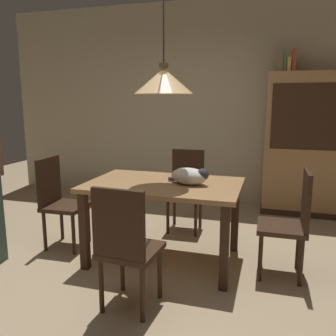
# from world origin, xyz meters

# --- Properties ---
(ground) EXTENTS (10.00, 10.00, 0.00)m
(ground) POSITION_xyz_m (0.00, 0.00, 0.00)
(ground) COLOR tan
(back_wall) EXTENTS (6.40, 0.10, 2.90)m
(back_wall) POSITION_xyz_m (0.00, 2.65, 1.45)
(back_wall) COLOR beige
(back_wall) RESTS_ON ground
(dining_table) EXTENTS (1.40, 0.90, 0.75)m
(dining_table) POSITION_xyz_m (0.03, 0.44, 0.65)
(dining_table) COLOR #A87A4C
(dining_table) RESTS_ON ground
(chair_far_back) EXTENTS (0.41, 0.41, 0.93)m
(chair_far_back) POSITION_xyz_m (0.03, 1.32, 0.51)
(chair_far_back) COLOR #382316
(chair_far_back) RESTS_ON ground
(chair_left_side) EXTENTS (0.42, 0.42, 0.93)m
(chair_left_side) POSITION_xyz_m (-1.09, 0.43, 0.51)
(chair_left_side) COLOR #382316
(chair_left_side) RESTS_ON ground
(chair_right_side) EXTENTS (0.41, 0.41, 0.93)m
(chair_right_side) POSITION_xyz_m (1.16, 0.44, 0.51)
(chair_right_side) COLOR #382316
(chair_right_side) RESTS_ON ground
(chair_near_front) EXTENTS (0.42, 0.42, 0.93)m
(chair_near_front) POSITION_xyz_m (0.03, -0.44, 0.51)
(chair_near_front) COLOR #382316
(chair_near_front) RESTS_ON ground
(cat_sleeping) EXTENTS (0.40, 0.29, 0.16)m
(cat_sleeping) POSITION_xyz_m (0.28, 0.45, 0.83)
(cat_sleeping) COLOR silver
(cat_sleeping) RESTS_ON dining_table
(pendant_lamp) EXTENTS (0.52, 0.52, 1.30)m
(pendant_lamp) POSITION_xyz_m (0.03, 0.44, 1.66)
(pendant_lamp) COLOR #E5B775
(hutch_bookcase) EXTENTS (1.12, 0.45, 1.85)m
(hutch_bookcase) POSITION_xyz_m (1.42, 2.32, 0.89)
(hutch_bookcase) COLOR #A87A4C
(hutch_bookcase) RESTS_ON ground
(book_brown_thick) EXTENTS (0.06, 0.24, 0.22)m
(book_brown_thick) POSITION_xyz_m (1.01, 2.32, 1.96)
(book_brown_thick) COLOR brown
(book_brown_thick) RESTS_ON hutch_bookcase
(book_green_slim) EXTENTS (0.03, 0.20, 0.26)m
(book_green_slim) POSITION_xyz_m (1.07, 2.32, 1.98)
(book_green_slim) COLOR #427A4C
(book_green_slim) RESTS_ON hutch_bookcase
(book_yellow_short) EXTENTS (0.04, 0.20, 0.18)m
(book_yellow_short) POSITION_xyz_m (1.12, 2.32, 1.94)
(book_yellow_short) COLOR gold
(book_yellow_short) RESTS_ON hutch_bookcase
(book_red_tall) EXTENTS (0.04, 0.22, 0.28)m
(book_red_tall) POSITION_xyz_m (1.17, 2.32, 1.99)
(book_red_tall) COLOR #B73833
(book_red_tall) RESTS_ON hutch_bookcase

